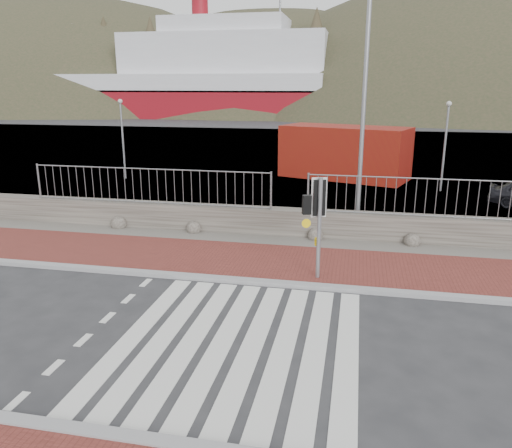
% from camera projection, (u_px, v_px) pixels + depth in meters
% --- Properties ---
extents(ground, '(220.00, 220.00, 0.00)m').
position_uv_depth(ground, '(238.00, 343.00, 9.69)').
color(ground, '#28282B').
rests_on(ground, ground).
extents(sidewalk_far, '(40.00, 3.00, 0.08)m').
position_uv_depth(sidewalk_far, '(275.00, 263.00, 13.92)').
color(sidewalk_far, maroon).
rests_on(sidewalk_far, ground).
extents(kerb_near, '(40.00, 0.25, 0.12)m').
position_uv_depth(kerb_near, '(186.00, 447.00, 6.85)').
color(kerb_near, gray).
rests_on(kerb_near, ground).
extents(kerb_far, '(40.00, 0.25, 0.12)m').
position_uv_depth(kerb_far, '(266.00, 283.00, 12.50)').
color(kerb_far, gray).
rests_on(kerb_far, ground).
extents(zebra_crossing, '(4.62, 5.60, 0.01)m').
position_uv_depth(zebra_crossing, '(238.00, 343.00, 9.69)').
color(zebra_crossing, silver).
rests_on(zebra_crossing, ground).
extents(gravel_strip, '(40.00, 1.50, 0.06)m').
position_uv_depth(gravel_strip, '(286.00, 242.00, 15.81)').
color(gravel_strip, '#59544C').
rests_on(gravel_strip, ground).
extents(stone_wall, '(40.00, 0.60, 0.90)m').
position_uv_depth(stone_wall, '(289.00, 223.00, 16.45)').
color(stone_wall, '#47413A').
rests_on(stone_wall, ground).
extents(railing, '(18.07, 0.07, 1.22)m').
position_uv_depth(railing, '(290.00, 183.00, 15.94)').
color(railing, gray).
rests_on(railing, stone_wall).
extents(quay, '(120.00, 40.00, 0.50)m').
position_uv_depth(quay, '(328.00, 154.00, 36.00)').
color(quay, '#4C4C4F').
rests_on(quay, ground).
extents(water, '(220.00, 50.00, 0.05)m').
position_uv_depth(water, '(344.00, 121.00, 69.02)').
color(water, '#3F4C54').
rests_on(water, ground).
extents(ferry, '(50.00, 16.00, 20.00)m').
position_uv_depth(ferry, '(186.00, 81.00, 77.04)').
color(ferry, maroon).
rests_on(ferry, ground).
extents(hills_backdrop, '(254.00, 90.00, 100.00)m').
position_uv_depth(hills_backdrop, '(378.00, 232.00, 97.53)').
color(hills_backdrop, '#2C331E').
rests_on(hills_backdrop, ground).
extents(traffic_signal_far, '(0.66, 0.39, 2.67)m').
position_uv_depth(traffic_signal_far, '(318.00, 207.00, 12.29)').
color(traffic_signal_far, gray).
rests_on(traffic_signal_far, ground).
extents(streetlight, '(1.70, 0.34, 8.02)m').
position_uv_depth(streetlight, '(369.00, 95.00, 15.65)').
color(streetlight, gray).
rests_on(streetlight, ground).
extents(shipping_container, '(7.08, 4.74, 2.73)m').
position_uv_depth(shipping_container, '(344.00, 152.00, 26.45)').
color(shipping_container, maroon).
rests_on(shipping_container, ground).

